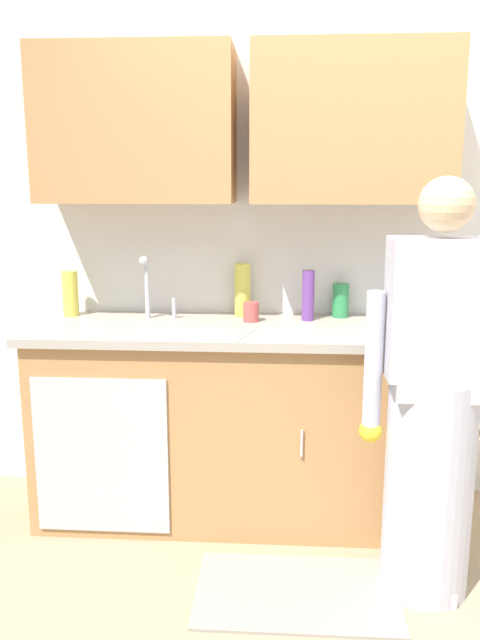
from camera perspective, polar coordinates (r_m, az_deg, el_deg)
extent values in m
plane|color=#998466|center=(2.80, 11.27, -23.10)|extent=(9.00, 9.00, 0.00)
cube|color=silver|center=(3.35, 9.98, 7.52)|extent=(4.80, 0.10, 2.70)
cube|color=#B27F4C|center=(3.19, -9.05, 16.32)|extent=(0.91, 0.34, 0.70)
cube|color=#B27F4C|center=(3.13, 9.71, 16.39)|extent=(0.91, 0.34, 0.70)
cube|color=#B27F4C|center=(3.20, 0.06, -9.12)|extent=(1.90, 0.60, 0.90)
cube|color=#B7BABF|center=(3.03, -11.97, -11.52)|extent=(0.60, 0.01, 0.72)
cylinder|color=silver|center=(2.89, 5.39, -10.60)|extent=(0.01, 0.01, 0.12)
cylinder|color=silver|center=(2.93, 13.92, -10.56)|extent=(0.01, 0.01, 0.12)
cube|color=#A8A093|center=(3.06, 0.06, -0.88)|extent=(1.96, 0.66, 0.04)
cube|color=#B7BABF|center=(3.12, -7.81, -0.84)|extent=(0.50, 0.36, 0.03)
cylinder|color=#B7BABF|center=(3.24, -8.06, 2.78)|extent=(0.02, 0.02, 0.30)
sphere|color=#B7BABF|center=(3.16, -8.36, 5.12)|extent=(0.04, 0.04, 0.04)
cylinder|color=#B7BABF|center=(3.23, -5.75, 1.02)|extent=(0.02, 0.02, 0.10)
cube|color=white|center=(2.92, 15.63, -21.06)|extent=(0.20, 0.26, 0.06)
cylinder|color=silver|center=(2.74, 16.05, -13.61)|extent=(0.34, 0.34, 0.88)
cube|color=silver|center=(2.52, 16.96, 0.92)|extent=(0.38, 0.22, 0.52)
sphere|color=#DAB685|center=(2.48, 17.50, 9.56)|extent=(0.20, 0.20, 0.20)
cube|color=white|center=(2.46, 17.24, -5.11)|extent=(0.32, 0.04, 0.16)
cylinder|color=silver|center=(2.55, 11.51, -3.66)|extent=(0.07, 0.07, 0.55)
sphere|color=yellow|center=(2.63, 11.26, -9.43)|extent=(0.09, 0.09, 0.09)
cube|color=gray|center=(2.82, 4.95, -22.51)|extent=(0.80, 0.50, 0.01)
cylinder|color=#66388C|center=(3.17, 5.94, 2.13)|extent=(0.06, 0.06, 0.24)
cylinder|color=#D8D14C|center=(3.26, 0.21, 2.62)|extent=(0.08, 0.08, 0.26)
cylinder|color=#334CB2|center=(3.24, 14.32, 2.01)|extent=(0.08, 0.08, 0.24)
cylinder|color=#D8D14C|center=(3.37, -14.52, 2.25)|extent=(0.08, 0.08, 0.23)
cylinder|color=#2D8C4C|center=(3.28, 8.73, 1.69)|extent=(0.08, 0.08, 0.17)
cylinder|color=#B24C47|center=(3.14, 0.96, 0.71)|extent=(0.08, 0.08, 0.09)
cube|color=silver|center=(2.85, 0.28, -1.38)|extent=(0.09, 0.24, 0.01)
cube|color=#4CBF4C|center=(2.87, 12.44, -1.32)|extent=(0.11, 0.07, 0.03)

